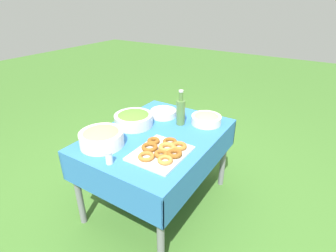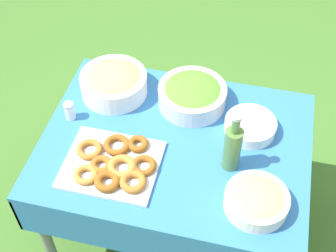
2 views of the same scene
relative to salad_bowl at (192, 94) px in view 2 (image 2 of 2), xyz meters
name	(u,v)px [view 2 (image 2 of 2)]	position (x,y,z in m)	size (l,w,h in m)	color
ground_plane	(174,222)	(-0.02, -0.25, -0.75)	(14.00, 14.00, 0.00)	#3D6B28
picnic_table	(175,156)	(-0.02, -0.25, -0.16)	(1.18, 0.89, 0.69)	#2D6BB2
salad_bowl	(192,94)	(0.00, 0.00, 0.00)	(0.32, 0.32, 0.12)	silver
pasta_bowl	(257,200)	(0.36, -0.50, -0.02)	(0.25, 0.25, 0.09)	silver
donut_platter	(114,164)	(-0.24, -0.45, -0.04)	(0.40, 0.34, 0.05)	silver
plate_stack	(250,126)	(0.29, -0.11, -0.03)	(0.23, 0.23, 0.06)	white
olive_oil_bottle	(232,147)	(0.23, -0.32, 0.06)	(0.07, 0.07, 0.30)	#4C7238
bread_bowl	(114,82)	(-0.38, -0.01, 0.01)	(0.32, 0.32, 0.13)	white
salt_shaker	(70,111)	(-0.53, -0.22, -0.02)	(0.05, 0.05, 0.09)	white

